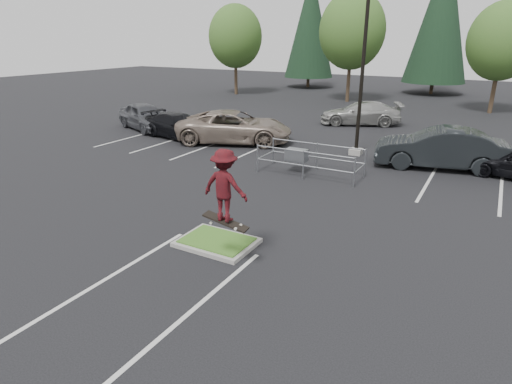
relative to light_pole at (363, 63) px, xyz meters
The scene contains 16 objects.
ground 12.85m from the light_pole, 92.39° to the right, with size 120.00×120.00×0.00m, color black.
grass_median 12.82m from the light_pole, 92.39° to the right, with size 2.20×1.60×0.16m.
stall_lines 7.74m from the light_pole, 107.24° to the right, with size 22.62×17.60×0.01m.
light_pole is the anchor object (origin of this frame).
decid_a 25.86m from the light_pole, 135.75° to the left, with size 5.44×5.44×8.91m.
decid_b 19.70m from the light_pole, 109.35° to the left, with size 5.89×5.89×9.64m.
decid_c 18.67m from the light_pole, 72.89° to the left, with size 5.12×5.12×8.38m.
conif_a 31.63m from the light_pole, 117.38° to the left, with size 5.72×5.72×13.00m.
conif_b 28.69m from the light_pole, 91.01° to the left, with size 6.38×6.38×14.50m.
cart_corral 5.90m from the light_pole, 106.16° to the right, with size 4.50×1.65×1.27m.
skateboarder 13.21m from the light_pole, 87.81° to the right, with size 1.22×0.73×2.06m.
car_l_tan 7.94m from the light_pole, behind, with size 3.00×6.51×1.81m, color gray.
car_l_black 11.27m from the light_pole, behind, with size 2.05×5.03×1.46m, color black.
car_l_grey 14.49m from the light_pole, behind, with size 2.02×5.01×1.71m, color #43454A.
car_r_charc 5.42m from the light_pole, ahead, with size 1.98×5.69×1.87m, color black.
car_far_silver 9.13m from the light_pole, 104.46° to the left, with size 2.20×5.42×1.57m, color #9F9F9A.
Camera 1 is at (6.54, -9.27, 5.74)m, focal length 30.00 mm.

